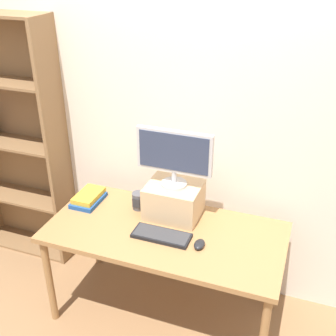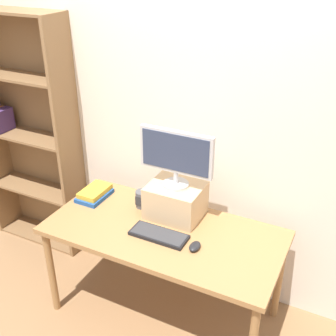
{
  "view_description": "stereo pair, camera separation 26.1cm",
  "coord_description": "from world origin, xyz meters",
  "views": [
    {
      "loc": [
        0.79,
        -2.1,
        2.36
      ],
      "look_at": [
        -0.01,
        0.08,
        1.15
      ],
      "focal_mm": 45.0,
      "sensor_mm": 36.0,
      "label": 1
    },
    {
      "loc": [
        1.03,
        -1.99,
        2.36
      ],
      "look_at": [
        -0.01,
        0.08,
        1.15
      ],
      "focal_mm": 45.0,
      "sensor_mm": 36.0,
      "label": 2
    }
  ],
  "objects": [
    {
      "name": "bookshelf_unit",
      "position": [
        -1.43,
        0.36,
        1.0
      ],
      "size": [
        0.86,
        0.28,
        1.97
      ],
      "color": "olive",
      "rests_on": "ground_plane"
    },
    {
      "name": "riser_box",
      "position": [
        -0.01,
        0.19,
        0.84
      ],
      "size": [
        0.36,
        0.31,
        0.23
      ],
      "color": "tan",
      "rests_on": "desk"
    },
    {
      "name": "keyboard",
      "position": [
        0.01,
        -0.08,
        0.74
      ],
      "size": [
        0.37,
        0.15,
        0.02
      ],
      "color": "black",
      "rests_on": "desk"
    },
    {
      "name": "desk",
      "position": [
        0.0,
        0.0,
        0.66
      ],
      "size": [
        1.55,
        0.75,
        0.73
      ],
      "color": "#9E7042",
      "rests_on": "ground_plane"
    },
    {
      "name": "book_stack",
      "position": [
        -0.64,
        0.13,
        0.76
      ],
      "size": [
        0.18,
        0.26,
        0.07
      ],
      "color": "navy",
      "rests_on": "desk"
    },
    {
      "name": "computer_mouse",
      "position": [
        0.26,
        -0.09,
        0.75
      ],
      "size": [
        0.06,
        0.1,
        0.04
      ],
      "color": "black",
      "rests_on": "desk"
    },
    {
      "name": "desk_speaker",
      "position": [
        -0.26,
        0.18,
        0.79
      ],
      "size": [
        0.09,
        0.1,
        0.12
      ],
      "color": "#4C4C51",
      "rests_on": "desk"
    },
    {
      "name": "computer_monitor",
      "position": [
        -0.01,
        0.19,
        1.18
      ],
      "size": [
        0.51,
        0.17,
        0.39
      ],
      "color": "#B7B7BA",
      "rests_on": "riser_box"
    },
    {
      "name": "back_wall",
      "position": [
        0.0,
        0.51,
        1.3
      ],
      "size": [
        7.0,
        0.08,
        2.6
      ],
      "color": "beige",
      "rests_on": "ground_plane"
    },
    {
      "name": "ground_plane",
      "position": [
        0.0,
        0.0,
        0.0
      ],
      "size": [
        12.0,
        12.0,
        0.0
      ],
      "primitive_type": "plane",
      "color": "olive"
    }
  ]
}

